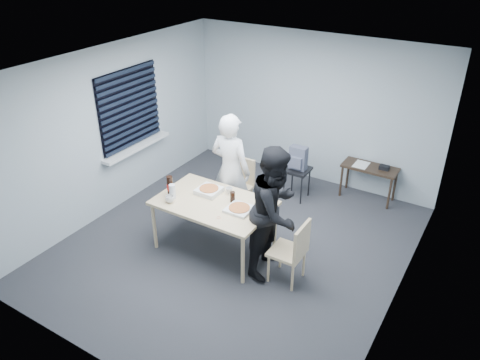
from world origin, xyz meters
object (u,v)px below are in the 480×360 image
Objects in this scene: chair_far at (240,181)px; soda_bottle at (170,186)px; side_table at (370,171)px; backpack at (298,158)px; dining_table at (214,205)px; person_black at (276,211)px; chair_right at (294,249)px; mug_a at (170,199)px; stool at (297,174)px; person_white at (231,170)px; mug_b at (229,191)px.

soda_bottle reaches higher than chair_far.
side_table is 1.22m from backpack.
side_table is (1.40, 2.49, -0.19)m from dining_table.
person_black reaches higher than soda_bottle.
chair_right is (1.49, -1.14, 0.00)m from chair_far.
person_black is 14.39× the size of mug_a.
stool is 1.92× the size of soda_bottle.
dining_table is 0.60m from mug_a.
chair_right is 1.92m from soda_bottle.
dining_table reaches higher than side_table.
person_white is 1.08m from mug_a.
chair_right is 0.50× the size of person_black.
person_white is 0.97m from soda_bottle.
stool is (-0.53, 1.83, -0.45)m from person_black.
chair_far is 1.34m from soda_bottle.
mug_a is at bearing -52.87° from soda_bottle.
chair_right is at bearing 151.17° from person_white.
backpack is (-0.88, 1.96, 0.23)m from chair_right.
mug_b is (-1.19, 0.37, 0.30)m from chair_right.
person_black is at bearing -73.74° from stool.
side_table is (0.49, 2.43, -0.37)m from person_black.
person_white reaches higher than mug_a.
chair_right is at bearing -111.80° from person_black.
stool is at bearing -115.31° from person_white.
chair_far is 1.05m from backpack.
chair_far is 0.50× the size of person_black.
mug_b is at bearing 119.81° from person_white.
mug_a is (-0.50, -0.32, 0.11)m from dining_table.
side_table is at bearing 52.41° from soda_bottle.
person_white reaches higher than soda_bottle.
stool is 1.38× the size of backpack.
chair_far is 1.03m from stool.
person_white is at bearing -131.70° from side_table.
stool is (-0.88, 1.97, -0.08)m from chair_right.
mug_b is (-0.32, -1.60, 0.37)m from stool.
chair_right is 0.52m from person_black.
dining_table is at bearing 13.50° from soda_bottle.
chair_far is at bearing 142.57° from chair_right.
mug_b is at bearing -68.81° from chair_far.
person_white is 0.48m from mug_b.
soda_bottle is (-1.01, -2.03, 0.16)m from backpack.
chair_far is 0.99× the size of side_table.
backpack is 1.62m from mug_b.
chair_right is at bearing 2.28° from soda_bottle.
backpack is (0.00, -0.01, 0.30)m from stool.
stool is (0.62, 0.83, -0.08)m from chair_far.
mug_a is 0.23m from soda_bottle.
person_white is at bearing -102.95° from backpack.
person_black is at bearing -61.04° from backpack.
chair_far reaches higher than mug_a.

